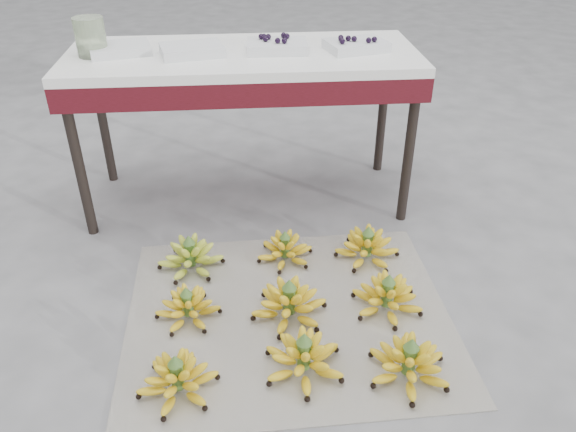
{
  "coord_description": "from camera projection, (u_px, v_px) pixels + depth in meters",
  "views": [
    {
      "loc": [
        -0.15,
        -1.58,
        1.5
      ],
      "look_at": [
        0.0,
        0.31,
        0.31
      ],
      "focal_mm": 35.0,
      "sensor_mm": 36.0,
      "label": 1
    }
  ],
  "objects": [
    {
      "name": "bunch_front_center",
      "position": [
        304.0,
        358.0,
        1.92
      ],
      "size": [
        0.32,
        0.32,
        0.18
      ],
      "rotation": [
        0.0,
        0.0,
        0.13
      ],
      "color": "yellow",
      "rests_on": "newspaper_mat"
    },
    {
      "name": "bunch_back_right",
      "position": [
        367.0,
        247.0,
        2.48
      ],
      "size": [
        0.32,
        0.32,
        0.17
      ],
      "rotation": [
        0.0,
        0.0,
        -0.18
      ],
      "color": "yellow",
      "rests_on": "newspaper_mat"
    },
    {
      "name": "bunch_back_center",
      "position": [
        285.0,
        250.0,
        2.48
      ],
      "size": [
        0.29,
        0.29,
        0.15
      ],
      "rotation": [
        0.0,
        0.0,
        -0.18
      ],
      "color": "yellow",
      "rests_on": "newspaper_mat"
    },
    {
      "name": "bunch_front_right",
      "position": [
        409.0,
        363.0,
        1.9
      ],
      "size": [
        0.31,
        0.31,
        0.17
      ],
      "rotation": [
        0.0,
        0.0,
        -0.1
      ],
      "color": "yellow",
      "rests_on": "newspaper_mat"
    },
    {
      "name": "bunch_back_left",
      "position": [
        191.0,
        257.0,
        2.42
      ],
      "size": [
        0.29,
        0.29,
        0.17
      ],
      "rotation": [
        0.0,
        0.0,
        0.05
      ],
      "color": "#8AA22E",
      "rests_on": "newspaper_mat"
    },
    {
      "name": "glass_jar",
      "position": [
        91.0,
        37.0,
        2.47
      ],
      "size": [
        0.17,
        0.17,
        0.17
      ],
      "primitive_type": "cylinder",
      "rotation": [
        0.0,
        0.0,
        -0.35
      ],
      "color": "beige",
      "rests_on": "vendor_table"
    },
    {
      "name": "bunch_mid_left",
      "position": [
        188.0,
        307.0,
        2.16
      ],
      "size": [
        0.31,
        0.31,
        0.15
      ],
      "rotation": [
        0.0,
        0.0,
        -0.33
      ],
      "color": "yellow",
      "rests_on": "newspaper_mat"
    },
    {
      "name": "bunch_front_left",
      "position": [
        178.0,
        379.0,
        1.85
      ],
      "size": [
        0.27,
        0.27,
        0.16
      ],
      "rotation": [
        0.0,
        0.0,
        0.0
      ],
      "color": "yellow",
      "rests_on": "newspaper_mat"
    },
    {
      "name": "tray_left",
      "position": [
        192.0,
        50.0,
        2.51
      ],
      "size": [
        0.31,
        0.25,
        0.04
      ],
      "color": "silver",
      "rests_on": "vendor_table"
    },
    {
      "name": "vendor_table",
      "position": [
        243.0,
        70.0,
        2.61
      ],
      "size": [
        1.61,
        0.65,
        0.77
      ],
      "color": "black",
      "rests_on": "ground"
    },
    {
      "name": "tray_far_left",
      "position": [
        120.0,
        49.0,
        2.53
      ],
      "size": [
        0.3,
        0.25,
        0.04
      ],
      "color": "silver",
      "rests_on": "vendor_table"
    },
    {
      "name": "bunch_mid_right",
      "position": [
        387.0,
        297.0,
        2.2
      ],
      "size": [
        0.31,
        0.31,
        0.17
      ],
      "rotation": [
        0.0,
        0.0,
        0.13
      ],
      "color": "yellow",
      "rests_on": "newspaper_mat"
    },
    {
      "name": "newspaper_mat",
      "position": [
        289.0,
        315.0,
        2.2
      ],
      "size": [
        1.27,
        1.08,
        0.01
      ],
      "primitive_type": "cube",
      "rotation": [
        0.0,
        0.0,
        0.02
      ],
      "color": "white",
      "rests_on": "ground"
    },
    {
      "name": "tray_far_right",
      "position": [
        356.0,
        45.0,
        2.57
      ],
      "size": [
        0.31,
        0.25,
        0.07
      ],
      "color": "silver",
      "rests_on": "vendor_table"
    },
    {
      "name": "tray_right",
      "position": [
        277.0,
        46.0,
        2.56
      ],
      "size": [
        0.28,
        0.21,
        0.07
      ],
      "color": "silver",
      "rests_on": "vendor_table"
    },
    {
      "name": "ground",
      "position": [
        294.0,
        328.0,
        2.14
      ],
      "size": [
        60.0,
        60.0,
        0.0
      ],
      "primitive_type": "plane",
      "color": "#5D5D5F",
      "rests_on": "ground"
    },
    {
      "name": "bunch_mid_center",
      "position": [
        289.0,
        304.0,
        2.16
      ],
      "size": [
        0.33,
        0.33,
        0.18
      ],
      "rotation": [
        0.0,
        0.0,
        -0.13
      ],
      "color": "yellow",
      "rests_on": "newspaper_mat"
    }
  ]
}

